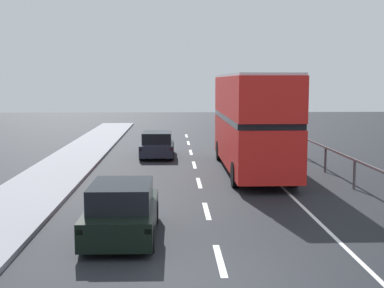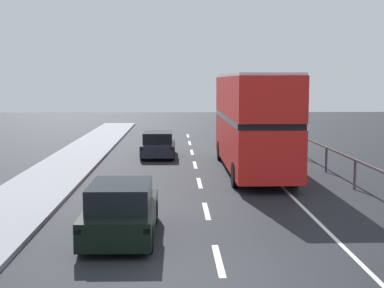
{
  "view_description": "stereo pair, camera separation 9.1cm",
  "coord_description": "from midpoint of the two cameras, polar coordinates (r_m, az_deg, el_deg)",
  "views": [
    {
      "loc": [
        -1.08,
        -10.64,
        4.06
      ],
      "look_at": [
        -0.4,
        7.47,
        1.93
      ],
      "focal_mm": 50.01,
      "sensor_mm": 36.0,
      "label": 1
    },
    {
      "loc": [
        -0.99,
        -10.64,
        4.06
      ],
      "look_at": [
        -0.4,
        7.47,
        1.93
      ],
      "focal_mm": 50.01,
      "sensor_mm": 36.0,
      "label": 2
    }
  ],
  "objects": [
    {
      "name": "bridge_side_railing",
      "position": [
        21.03,
        16.84,
        -2.11
      ],
      "size": [
        0.1,
        42.0,
        1.16
      ],
      "color": "#554B50",
      "rests_on": "ground"
    },
    {
      "name": "lane_paint_markings",
      "position": [
        19.94,
        6.43,
        -5.08
      ],
      "size": [
        3.3,
        46.0,
        0.01
      ],
      "color": "silver",
      "rests_on": "ground"
    },
    {
      "name": "double_decker_bus_red",
      "position": [
        23.98,
        6.29,
        2.54
      ],
      "size": [
        2.55,
        10.18,
        4.37
      ],
      "rotation": [
        0.0,
        0.0,
        -0.0
      ],
      "color": "red",
      "rests_on": "ground"
    },
    {
      "name": "hatchback_car_near",
      "position": [
        14.15,
        -7.65,
        -7.1
      ],
      "size": [
        1.81,
        4.06,
        1.46
      ],
      "rotation": [
        0.0,
        0.0,
        -0.01
      ],
      "color": "black",
      "rests_on": "ground"
    },
    {
      "name": "sedan_car_ahead",
      "position": [
        28.97,
        -3.82,
        -0.07
      ],
      "size": [
        1.8,
        4.21,
        1.36
      ],
      "rotation": [
        0.0,
        0.0,
        -0.01
      ],
      "color": "#202431",
      "rests_on": "ground"
    },
    {
      "name": "ground_plane",
      "position": [
        11.45,
        3.26,
        -14.32
      ],
      "size": [
        73.01,
        120.0,
        0.1
      ],
      "primitive_type": "cube",
      "color": "black"
    }
  ]
}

